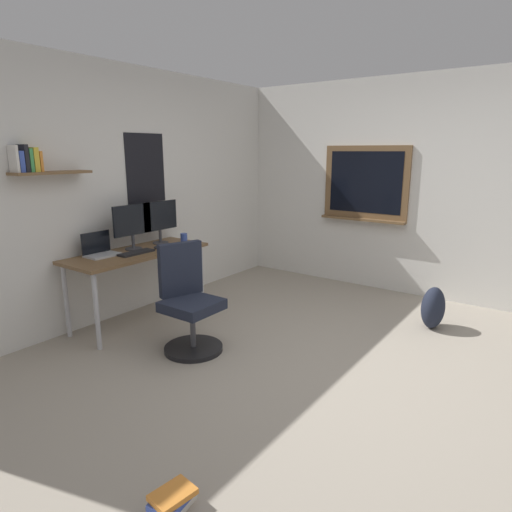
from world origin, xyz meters
The scene contains 13 objects.
ground_plane centered at (0.00, 0.00, 0.00)m, with size 5.20×5.20×0.00m, color #9E9384.
wall_back centered at (-0.01, 2.45, 1.30)m, with size 5.00×0.30×2.60m.
wall_right centered at (2.45, 0.03, 1.30)m, with size 0.22×5.00×2.60m.
desk centered at (-0.15, 2.07, 0.67)m, with size 1.47×0.59×0.75m.
office_chair centered at (-0.33, 1.19, 0.41)m, with size 0.52×0.55×0.95m.
laptop centered at (-0.48, 2.22, 0.80)m, with size 0.31×0.21×0.23m.
monitor_primary centered at (-0.11, 2.17, 1.02)m, with size 0.46×0.17×0.46m.
monitor_secondary centered at (0.26, 2.17, 1.02)m, with size 0.46×0.17×0.46m.
keyboard centered at (-0.22, 2.00, 0.76)m, with size 0.37×0.13×0.02m, color black.
computer_mouse centered at (0.06, 2.00, 0.76)m, with size 0.10×0.06×0.03m, color #262628.
coffee_mug centered at (0.49, 2.05, 0.79)m, with size 0.08×0.08×0.09m, color #334CA5.
backpack centered at (1.44, -0.44, 0.21)m, with size 0.32×0.22×0.42m, color #1E2333.
book_stack_on_floor centered at (-1.71, -0.03, 0.05)m, with size 0.24×0.19×0.10m.
Camera 1 is at (-2.95, -1.45, 1.74)m, focal length 30.88 mm.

